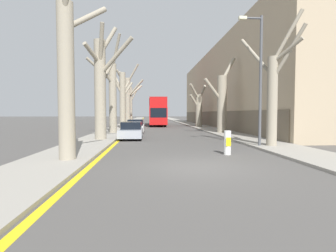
# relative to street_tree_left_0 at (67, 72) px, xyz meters

# --- Properties ---
(ground_plane) EXTENTS (300.00, 300.00, 0.00)m
(ground_plane) POSITION_rel_street_tree_left_0_xyz_m (5.06, -1.38, -3.64)
(ground_plane) COLOR #4C4947
(sidewalk_left) EXTENTS (2.87, 120.00, 0.12)m
(sidewalk_left) POSITION_rel_street_tree_left_0_xyz_m (-0.53, 48.62, -3.58)
(sidewalk_left) COLOR gray
(sidewalk_left) RESTS_ON ground
(sidewalk_right) EXTENTS (2.87, 120.00, 0.12)m
(sidewalk_right) POSITION_rel_street_tree_left_0_xyz_m (10.66, 48.62, -3.58)
(sidewalk_right) COLOR gray
(sidewalk_right) RESTS_ON ground
(building_facade_right) EXTENTS (10.08, 45.54, 11.07)m
(building_facade_right) POSITION_rel_street_tree_left_0_xyz_m (17.08, 27.23, 1.89)
(building_facade_right) COLOR tan
(building_facade_right) RESTS_ON ground
(kerb_line_stripe) EXTENTS (0.24, 120.00, 0.01)m
(kerb_line_stripe) POSITION_rel_street_tree_left_0_xyz_m (1.08, 48.62, -3.63)
(kerb_line_stripe) COLOR yellow
(kerb_line_stripe) RESTS_ON ground
(street_tree_left_0) EXTENTS (2.29, 2.95, 8.25)m
(street_tree_left_0) POSITION_rel_street_tree_left_0_xyz_m (0.00, 0.00, 0.00)
(street_tree_left_0) COLOR gray
(street_tree_left_0) RESTS_ON ground
(street_tree_left_1) EXTENTS (3.33, 2.87, 8.22)m
(street_tree_left_1) POSITION_rel_street_tree_left_0_xyz_m (-0.09, 8.11, 0.40)
(street_tree_left_1) COLOR gray
(street_tree_left_1) RESTS_ON ground
(street_tree_left_2) EXTENTS (3.20, 2.03, 9.24)m
(street_tree_left_2) POSITION_rel_street_tree_left_0_xyz_m (-0.22, 14.53, 0.15)
(street_tree_left_2) COLOR gray
(street_tree_left_2) RESTS_ON ground
(street_tree_left_3) EXTENTS (2.99, 2.05, 7.38)m
(street_tree_left_3) POSITION_rel_street_tree_left_0_xyz_m (-0.03, 22.22, 0.25)
(street_tree_left_3) COLOR gray
(street_tree_left_3) RESTS_ON ground
(street_tree_left_4) EXTENTS (4.12, 4.18, 9.49)m
(street_tree_left_4) POSITION_rel_street_tree_left_0_xyz_m (0.12, 29.94, 0.58)
(street_tree_left_4) COLOR gray
(street_tree_left_4) RESTS_ON ground
(street_tree_left_5) EXTENTS (3.81, 3.76, 7.53)m
(street_tree_left_5) POSITION_rel_street_tree_left_0_xyz_m (-0.09, 37.51, 0.14)
(street_tree_left_5) COLOR gray
(street_tree_left_5) RESTS_ON ground
(street_tree_right_0) EXTENTS (2.58, 3.61, 7.62)m
(street_tree_right_0) POSITION_rel_street_tree_left_0_xyz_m (10.40, 3.73, -0.37)
(street_tree_right_0) COLOR gray
(street_tree_right_0) RESTS_ON ground
(street_tree_right_1) EXTENTS (3.43, 2.33, 7.42)m
(street_tree_right_1) POSITION_rel_street_tree_left_0_xyz_m (10.32, 14.10, -0.54)
(street_tree_right_1) COLOR gray
(street_tree_right_1) RESTS_ON ground
(street_tree_right_2) EXTENTS (2.14, 2.54, 6.03)m
(street_tree_right_2) POSITION_rel_street_tree_left_0_xyz_m (10.18, 25.25, -0.95)
(street_tree_right_2) COLOR gray
(street_tree_right_2) RESTS_ON ground
(double_decker_bus) EXTENTS (2.55, 11.63, 4.27)m
(double_decker_bus) POSITION_rel_street_tree_left_0_xyz_m (4.59, 31.14, -1.21)
(double_decker_bus) COLOR red
(double_decker_bus) RESTS_ON ground
(parked_car_0) EXTENTS (1.71, 4.36, 1.30)m
(parked_car_0) POSITION_rel_street_tree_left_0_xyz_m (1.91, 9.72, -3.01)
(parked_car_0) COLOR #9EA3AD
(parked_car_0) RESTS_ON ground
(parked_car_1) EXTENTS (1.70, 4.49, 1.33)m
(parked_car_1) POSITION_rel_street_tree_left_0_xyz_m (1.91, 15.99, -3.00)
(parked_car_1) COLOR silver
(parked_car_1) RESTS_ON ground
(lamp_post) EXTENTS (1.40, 0.20, 7.49)m
(lamp_post) POSITION_rel_street_tree_left_0_xyz_m (9.55, 3.78, 0.56)
(lamp_post) COLOR #4C4F54
(lamp_post) RESTS_ON ground
(traffic_bollard) EXTENTS (0.33, 0.34, 1.15)m
(traffic_bollard) POSITION_rel_street_tree_left_0_xyz_m (7.03, 1.36, -3.06)
(traffic_bollard) COLOR white
(traffic_bollard) RESTS_ON ground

